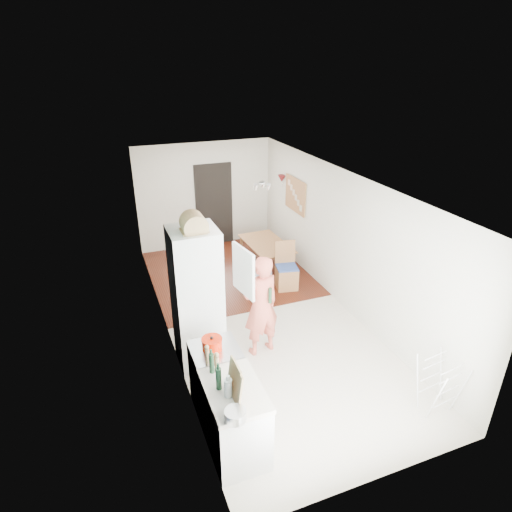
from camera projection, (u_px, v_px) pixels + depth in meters
room_shell at (259, 253)px, 7.14m from camera, size 3.20×7.00×2.50m
floor at (259, 316)px, 7.67m from camera, size 3.20×7.00×0.01m
wood_floor_overlay at (228, 272)px, 9.23m from camera, size 3.20×3.30×0.01m
sage_wall_panel at (191, 296)px, 4.68m from camera, size 0.02×3.00×1.30m
tile_splashback at (208, 378)px, 4.51m from camera, size 0.02×1.90×0.50m
doorway_recess at (214, 205)px, 10.26m from camera, size 0.90×0.04×2.00m
base_cabinet at (235, 421)px, 4.91m from camera, size 0.60×0.90×0.86m
worktop at (234, 390)px, 4.72m from camera, size 0.62×0.92×0.06m
range_cooker at (216, 379)px, 5.54m from camera, size 0.60×0.60×0.88m
cooker_top at (215, 350)px, 5.35m from camera, size 0.60×0.60×0.04m
fridge_housing at (197, 299)px, 6.14m from camera, size 0.66×0.66×2.15m
fridge_door at (243, 271)px, 5.89m from camera, size 0.14×0.56×0.70m
fridge_interior at (216, 266)px, 6.04m from camera, size 0.02×0.52×0.66m
pinboard at (296, 195)px, 9.13m from camera, size 0.03×0.90×0.70m
pinboard_frame at (295, 195)px, 9.13m from camera, size 0.00×0.94×0.74m
wall_sconce at (282, 179)px, 9.59m from camera, size 0.18×0.18×0.16m
person at (261, 298)px, 6.38m from camera, size 0.78×0.59×1.94m
dining_table at (268, 255)px, 9.53m from camera, size 0.74×1.26×0.43m
dining_chair at (287, 267)px, 8.42m from camera, size 0.47×0.47×0.96m
stool at (258, 286)px, 8.27m from camera, size 0.36×0.36×0.42m
grey_drape at (259, 272)px, 8.13m from camera, size 0.41×0.41×0.18m
drying_rack at (439, 386)px, 5.50m from camera, size 0.45×0.41×0.79m
bread_bin at (194, 225)px, 5.58m from camera, size 0.41×0.40×0.18m
red_casserole at (212, 344)px, 5.31m from camera, size 0.32×0.32×0.15m
steel_pan at (235, 415)px, 4.28m from camera, size 0.27×0.27×0.11m
held_bottle at (270, 295)px, 6.29m from camera, size 0.05×0.05×0.25m
bottle_a at (219, 379)px, 4.64m from camera, size 0.08×0.08×0.27m
bottle_b at (212, 363)px, 4.89m from camera, size 0.07×0.07×0.26m
bottle_c at (228, 388)px, 4.55m from camera, size 0.10×0.10×0.22m
pepper_mill_front at (217, 364)px, 4.93m from camera, size 0.07×0.07×0.20m
pepper_mill_back at (207, 356)px, 5.06m from camera, size 0.06×0.06×0.20m
chopping_boards at (235, 382)px, 4.50m from camera, size 0.12×0.31×0.41m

